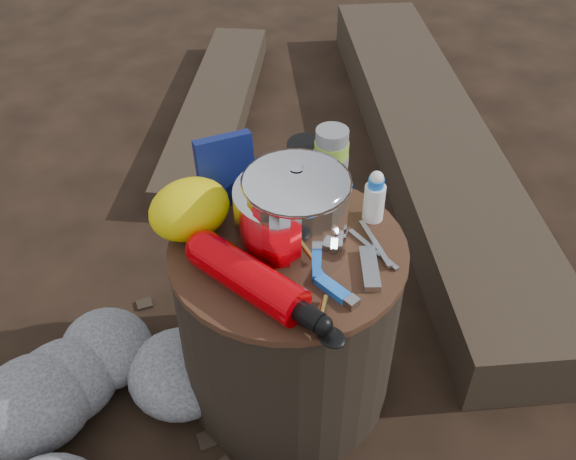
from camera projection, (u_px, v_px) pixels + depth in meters
ground at (288, 379)px, 1.55m from camera, size 60.00×60.00×0.00m
stump at (288, 320)px, 1.41m from camera, size 0.47×0.47×0.43m
log_main at (429, 141)px, 2.18m from camera, size 1.38×1.84×0.17m
log_small at (217, 108)px, 2.42m from camera, size 0.99×1.01×0.10m
foil_windscreen at (290, 218)px, 1.23m from camera, size 0.22×0.22×0.13m
camping_pot at (296, 211)px, 1.19m from camera, size 0.20×0.20×0.20m
fuel_bottle at (249, 278)px, 1.15m from camera, size 0.13×0.31×0.07m
thermos at (331, 167)px, 1.32m from camera, size 0.07×0.07×0.17m
travel_mug at (306, 167)px, 1.36m from camera, size 0.08×0.08×0.12m
stuff_sack at (190, 209)px, 1.26m from camera, size 0.17×0.14×0.11m
food_pouch at (226, 170)px, 1.33m from camera, size 0.12×0.06×0.15m
lighter at (333, 289)px, 1.17m from camera, size 0.03×0.10×0.02m
multitool at (370, 269)px, 1.21m from camera, size 0.09×0.11×0.02m
pot_grabber at (373, 248)px, 1.25m from camera, size 0.06×0.14×0.01m
spork at (293, 317)px, 1.12m from camera, size 0.08×0.17×0.01m
squeeze_bottle at (374, 198)px, 1.30m from camera, size 0.04×0.04×0.10m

